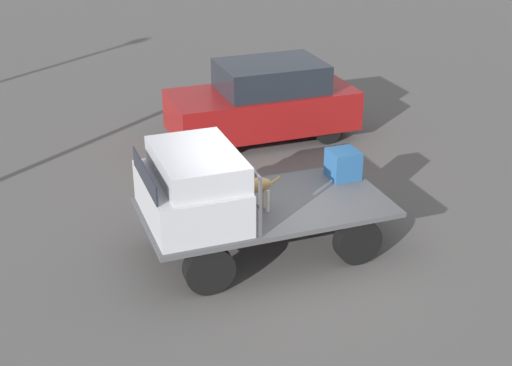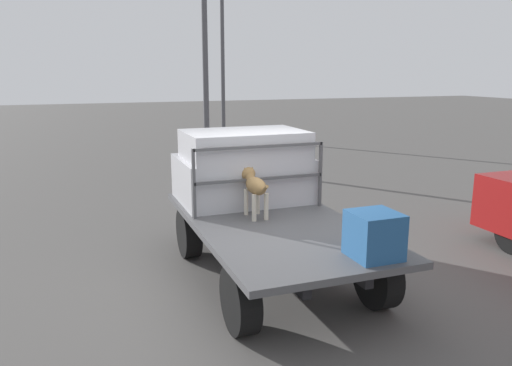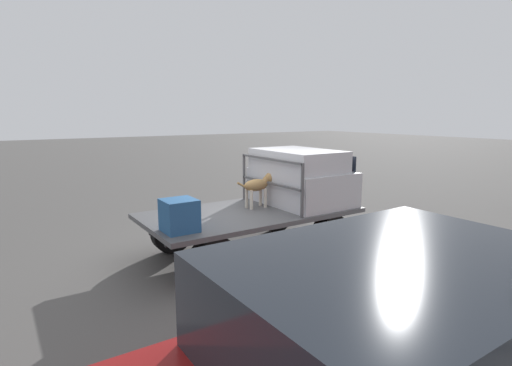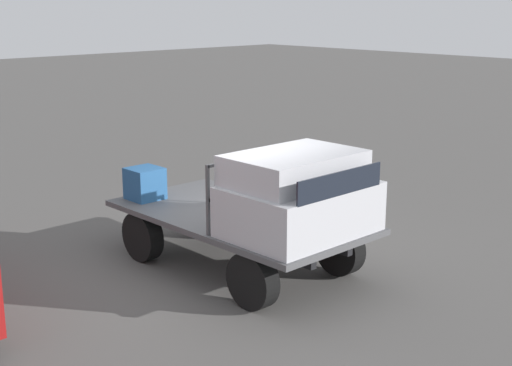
# 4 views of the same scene
# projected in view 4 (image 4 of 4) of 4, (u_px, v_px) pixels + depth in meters

# --- Properties ---
(ground_plane) EXTENTS (80.00, 80.00, 0.00)m
(ground_plane) POSITION_uv_depth(u_px,v_px,m) (239.00, 267.00, 10.43)
(ground_plane) COLOR #514F4C
(flatbed_truck) EXTENTS (3.87, 2.01, 0.81)m
(flatbed_truck) POSITION_uv_depth(u_px,v_px,m) (239.00, 228.00, 10.28)
(flatbed_truck) COLOR black
(flatbed_truck) RESTS_ON ground
(truck_cab) EXTENTS (1.37, 1.89, 1.06)m
(truck_cab) POSITION_uv_depth(u_px,v_px,m) (298.00, 196.00, 9.28)
(truck_cab) COLOR #B7B7BC
(truck_cab) RESTS_ON flatbed_truck
(truck_headboard) EXTENTS (0.04, 1.89, 0.94)m
(truck_headboard) POSITION_uv_depth(u_px,v_px,m) (260.00, 177.00, 9.77)
(truck_headboard) COLOR #4C4C4F
(truck_headboard) RESTS_ON flatbed_truck
(dog) EXTENTS (0.87, 0.23, 0.67)m
(dog) POSITION_uv_depth(u_px,v_px,m) (260.00, 187.00, 10.01)
(dog) COLOR beige
(dog) RESTS_ON flatbed_truck
(cargo_crate) EXTENTS (0.49, 0.49, 0.49)m
(cargo_crate) POSITION_uv_depth(u_px,v_px,m) (145.00, 183.00, 10.95)
(cargo_crate) COLOR #235184
(cargo_crate) RESTS_ON flatbed_truck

